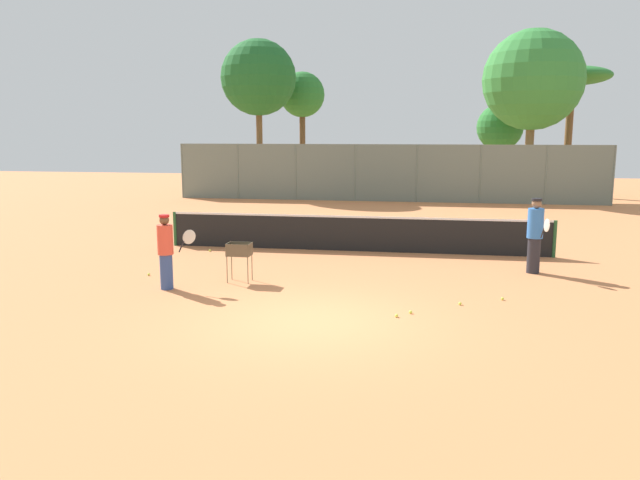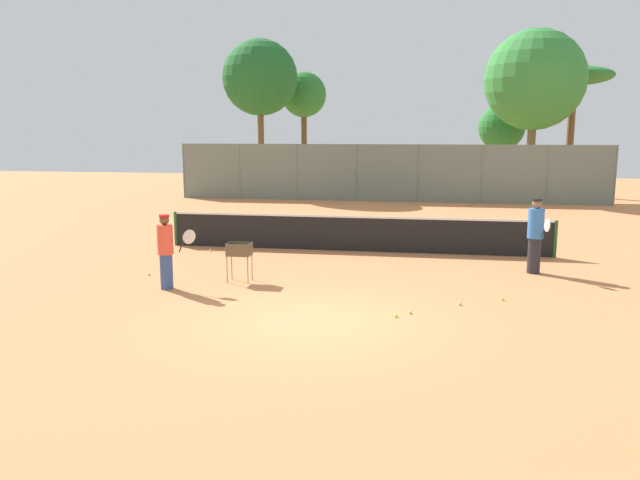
{
  "view_description": "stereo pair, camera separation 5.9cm",
  "coord_description": "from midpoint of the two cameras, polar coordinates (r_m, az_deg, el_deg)",
  "views": [
    {
      "loc": [
        2.05,
        -11.2,
        3.55
      ],
      "look_at": [
        -0.41,
        3.24,
        1.0
      ],
      "focal_mm": 35.0,
      "sensor_mm": 36.0,
      "label": 1
    },
    {
      "loc": [
        2.11,
        -11.19,
        3.55
      ],
      "look_at": [
        -0.41,
        3.24,
        1.0
      ],
      "focal_mm": 35.0,
      "sensor_mm": 36.0,
      "label": 2
    }
  ],
  "objects": [
    {
      "name": "tennis_ball_1",
      "position": [
        12.26,
        7.09,
        -6.88
      ],
      "size": [
        0.07,
        0.07,
        0.07
      ],
      "primitive_type": "sphere",
      "color": "#D1E54C",
      "rests_on": "ground_plane"
    },
    {
      "name": "tennis_ball_2",
      "position": [
        12.53,
        8.38,
        -6.54
      ],
      "size": [
        0.07,
        0.07,
        0.07
      ],
      "primitive_type": "sphere",
      "color": "#D1E54C",
      "rests_on": "ground_plane"
    },
    {
      "name": "tree_2",
      "position": [
        37.66,
        22.26,
        13.45
      ],
      "size": [
        4.12,
        4.12,
        7.06
      ],
      "color": "brown",
      "rests_on": "ground_plane"
    },
    {
      "name": "tree_3",
      "position": [
        38.62,
        -1.44,
        13.01
      ],
      "size": [
        2.71,
        2.71,
        7.11
      ],
      "color": "brown",
      "rests_on": "ground_plane"
    },
    {
      "name": "player_white_outfit",
      "position": [
        16.62,
        19.19,
        0.46
      ],
      "size": [
        0.45,
        0.93,
        1.91
      ],
      "rotation": [
        0.0,
        0.0,
        5.02
      ],
      "color": "#26262D",
      "rests_on": "ground_plane"
    },
    {
      "name": "tree_1",
      "position": [
        37.72,
        16.32,
        9.74
      ],
      "size": [
        2.64,
        2.64,
        5.12
      ],
      "color": "brown",
      "rests_on": "ground_plane"
    },
    {
      "name": "player_red_cap",
      "position": [
        14.55,
        -13.79,
        -0.95
      ],
      "size": [
        0.89,
        0.39,
        1.71
      ],
      "rotation": [
        0.0,
        0.0,
        0.28
      ],
      "color": "#334C8C",
      "rests_on": "ground_plane"
    },
    {
      "name": "tennis_ball_3",
      "position": [
        13.32,
        12.78,
        -5.7
      ],
      "size": [
        0.07,
        0.07,
        0.07
      ],
      "primitive_type": "sphere",
      "color": "#D1E54C",
      "rests_on": "ground_plane"
    },
    {
      "name": "tennis_ball_0",
      "position": [
        13.92,
        16.45,
        -5.18
      ],
      "size": [
        0.07,
        0.07,
        0.07
      ],
      "primitive_type": "sphere",
      "color": "#D1E54C",
      "rests_on": "ground_plane"
    },
    {
      "name": "tree_0",
      "position": [
        34.51,
        19.09,
        13.64
      ],
      "size": [
        5.08,
        5.08,
        8.69
      ],
      "color": "brown",
      "rests_on": "ground_plane"
    },
    {
      "name": "tree_4",
      "position": [
        35.9,
        -5.46,
        14.52
      ],
      "size": [
        4.19,
        4.19,
        8.61
      ],
      "color": "brown",
      "rests_on": "ground_plane"
    },
    {
      "name": "ball_cart",
      "position": [
        14.99,
        -7.33,
        -1.14
      ],
      "size": [
        0.56,
        0.41,
        0.94
      ],
      "color": "brown",
      "rests_on": "ground_plane"
    },
    {
      "name": "ground_plane",
      "position": [
        11.93,
        -0.61,
        -7.44
      ],
      "size": [
        80.0,
        80.0,
        0.0
      ],
      "primitive_type": "plane",
      "color": "#D37F4C"
    },
    {
      "name": "tennis_ball_4",
      "position": [
        19.01,
        -9.9,
        -0.94
      ],
      "size": [
        0.07,
        0.07,
        0.07
      ],
      "primitive_type": "sphere",
      "color": "#D1E54C",
      "rests_on": "ground_plane"
    },
    {
      "name": "tennis_net",
      "position": [
        18.71,
        3.38,
        0.66
      ],
      "size": [
        11.53,
        0.1,
        1.07
      ],
      "color": "#26592D",
      "rests_on": "ground_plane"
    },
    {
      "name": "back_fence",
      "position": [
        32.22,
        6.2,
        6.1
      ],
      "size": [
        22.04,
        0.08,
        2.92
      ],
      "color": "slate",
      "rests_on": "ground_plane"
    },
    {
      "name": "tennis_ball_5",
      "position": [
        16.19,
        -15.26,
        -3.03
      ],
      "size": [
        0.07,
        0.07,
        0.07
      ],
      "primitive_type": "sphere",
      "color": "#D1E54C",
      "rests_on": "ground_plane"
    }
  ]
}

